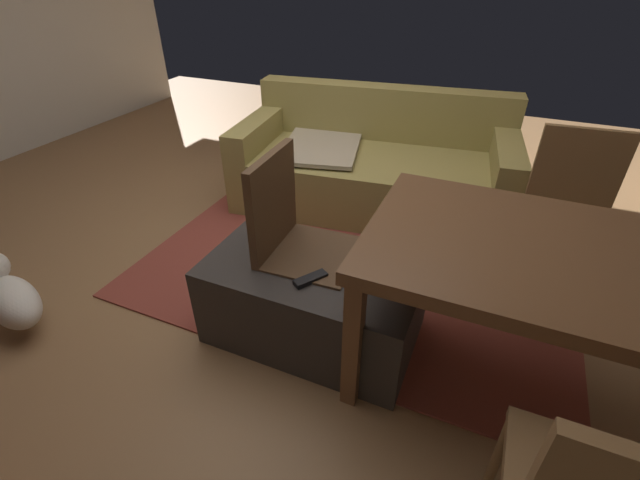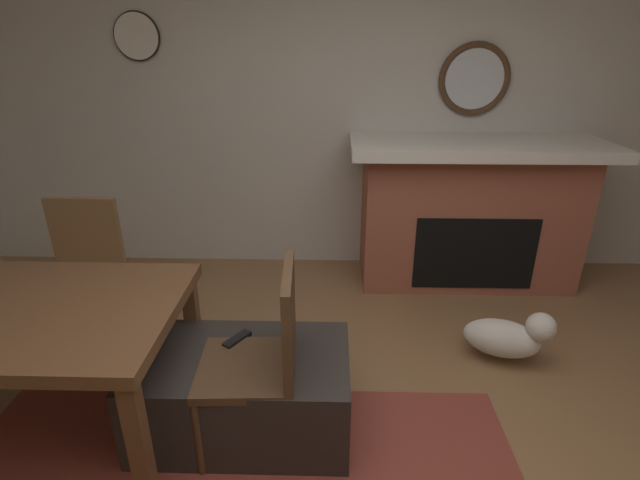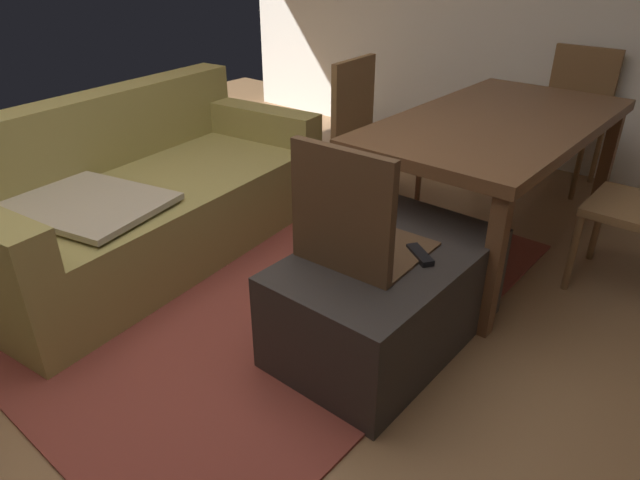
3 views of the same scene
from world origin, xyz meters
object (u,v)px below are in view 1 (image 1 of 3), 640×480
object	(u,v)px
dining_chair_west	(294,236)
small_dog	(10,296)
ottoman_coffee_table	(314,300)
tv_remote	(311,279)
couch	(373,166)
potted_plant	(577,183)
dining_chair_north	(570,208)
dining_table	(594,276)

from	to	relation	value
dining_chair_west	small_dog	bearing A→B (deg)	-154.52
ottoman_coffee_table	dining_chair_west	size ratio (longest dim) A/B	1.11
tv_remote	small_dog	xyz separation A→B (m)	(-1.53, -0.45, -0.27)
dining_chair_west	small_dog	distance (m)	1.54
couch	potted_plant	bearing A→B (deg)	16.12
potted_plant	small_dog	size ratio (longest dim) A/B	0.86
couch	dining_chair_west	distance (m)	1.47
dining_chair_north	dining_chair_west	distance (m)	1.51
tv_remote	dining_chair_north	world-z (taller)	dining_chair_north
dining_table	dining_chair_west	xyz separation A→B (m)	(-1.26, -0.00, -0.14)
ottoman_coffee_table	tv_remote	size ratio (longest dim) A/B	6.45
ottoman_coffee_table	dining_chair_west	xyz separation A→B (m)	(-0.14, 0.08, 0.30)
ottoman_coffee_table	dining_chair_west	bearing A→B (deg)	149.99
couch	tv_remote	distance (m)	1.67
tv_remote	dining_chair_west	size ratio (longest dim) A/B	0.17
dining_chair_north	small_dog	world-z (taller)	dining_chair_north
tv_remote	small_dog	bearing A→B (deg)	-130.21
potted_plant	ottoman_coffee_table	bearing A→B (deg)	-123.24
ottoman_coffee_table	dining_chair_north	size ratio (longest dim) A/B	1.11
small_dog	dining_chair_north	bearing A→B (deg)	29.88
couch	dining_chair_west	size ratio (longest dim) A/B	2.29
dining_chair_north	small_dog	xyz separation A→B (m)	(-2.60, -1.49, -0.34)
couch	dining_chair_west	xyz separation A→B (m)	(0.04, -1.45, 0.23)
tv_remote	dining_chair_west	distance (m)	0.27
couch	potted_plant	size ratio (longest dim) A/B	4.73
potted_plant	couch	bearing A→B (deg)	-163.88
dining_table	ottoman_coffee_table	bearing A→B (deg)	-175.77
dining_chair_west	potted_plant	distance (m)	2.37
dining_table	small_dog	size ratio (longest dim) A/B	3.32
dining_table	dining_chair_west	world-z (taller)	dining_chair_west
couch	tv_remote	bearing A→B (deg)	-82.56
dining_chair_west	dining_chair_north	bearing A→B (deg)	34.24
dining_chair_west	tv_remote	bearing A→B (deg)	-47.84
potted_plant	tv_remote	bearing A→B (deg)	-121.04
ottoman_coffee_table	potted_plant	xyz separation A→B (m)	(1.28, 1.95, 0.03)
couch	small_dog	bearing A→B (deg)	-122.01
ottoman_coffee_table	dining_table	distance (m)	1.21
ottoman_coffee_table	dining_chair_north	world-z (taller)	dining_chair_north
dining_chair_west	potted_plant	size ratio (longest dim) A/B	2.07
couch	ottoman_coffee_table	distance (m)	1.54
small_dog	couch	bearing A→B (deg)	57.99
couch	tv_remote	xyz separation A→B (m)	(0.21, -1.64, 0.15)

